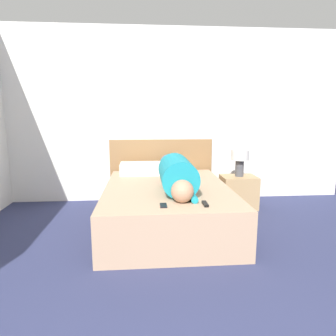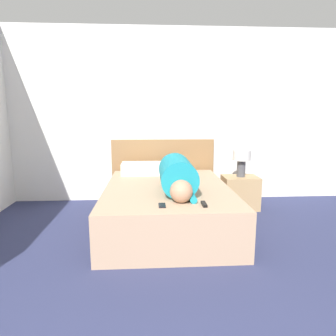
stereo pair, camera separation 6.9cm
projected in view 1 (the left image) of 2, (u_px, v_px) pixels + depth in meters
wall_back at (162, 116)px, 4.58m from camera, size 5.80×0.06×2.60m
bed at (167, 206)px, 3.60m from camera, size 1.45×2.02×0.49m
headboard at (161, 170)px, 4.66m from camera, size 1.57×0.04×0.95m
nightstand at (238, 192)px, 4.30m from camera, size 0.49×0.38×0.47m
table_lamp at (240, 158)px, 4.21m from camera, size 0.25×0.25×0.38m
person_lying at (175, 173)px, 3.51m from camera, size 0.39×1.73×0.39m
pillow_near_headboard at (142, 169)px, 4.25m from camera, size 0.61×0.34×0.16m
tv_remote at (205, 204)px, 2.83m from camera, size 0.04×0.15×0.02m
cell_phone at (163, 205)px, 2.81m from camera, size 0.06×0.13×0.01m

